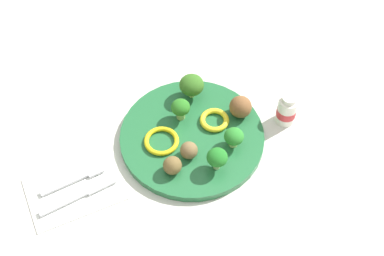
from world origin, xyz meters
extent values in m
plane|color=silver|center=(0.00, 0.00, 0.00)|extent=(4.00, 4.00, 0.00)
cylinder|color=#236638|center=(0.00, 0.00, 0.01)|extent=(0.28, 0.28, 0.02)
cylinder|color=#A7C780|center=(0.01, -0.09, 0.02)|extent=(0.01, 0.01, 0.02)
ellipsoid|color=#1F7022|center=(0.01, -0.09, 0.05)|extent=(0.04, 0.04, 0.03)
cylinder|color=#96BD66|center=(0.00, 0.05, 0.02)|extent=(0.02, 0.02, 0.02)
ellipsoid|color=#297120|center=(0.00, 0.05, 0.05)|extent=(0.04, 0.04, 0.03)
cylinder|color=#ABCC72|center=(0.06, -0.06, 0.02)|extent=(0.02, 0.02, 0.01)
ellipsoid|color=#297E2A|center=(0.06, -0.06, 0.04)|extent=(0.04, 0.04, 0.03)
cylinder|color=#ACC967|center=(0.05, 0.09, 0.02)|extent=(0.01, 0.01, 0.01)
ellipsoid|color=#33651F|center=(0.05, 0.09, 0.05)|extent=(0.05, 0.05, 0.04)
sphere|color=brown|center=(-0.03, -0.04, 0.03)|extent=(0.03, 0.03, 0.03)
sphere|color=brown|center=(-0.07, -0.06, 0.03)|extent=(0.03, 0.03, 0.03)
sphere|color=brown|center=(0.11, 0.00, 0.04)|extent=(0.04, 0.04, 0.04)
torus|color=yellow|center=(-0.06, 0.01, 0.02)|extent=(0.09, 0.09, 0.01)
torus|color=yellow|center=(0.05, 0.01, 0.02)|extent=(0.07, 0.07, 0.01)
cube|color=white|center=(-0.24, 0.00, 0.00)|extent=(0.18, 0.13, 0.01)
cube|color=silver|center=(-0.25, 0.02, 0.01)|extent=(0.09, 0.01, 0.01)
cube|color=silver|center=(-0.19, 0.02, 0.01)|extent=(0.03, 0.02, 0.01)
cube|color=silver|center=(-0.27, -0.02, 0.01)|extent=(0.09, 0.02, 0.01)
cube|color=silver|center=(-0.20, -0.02, 0.01)|extent=(0.06, 0.02, 0.01)
cylinder|color=white|center=(0.19, -0.05, 0.03)|extent=(0.04, 0.04, 0.06)
cylinder|color=red|center=(0.19, -0.05, 0.03)|extent=(0.04, 0.04, 0.02)
cylinder|color=silver|center=(0.19, -0.05, 0.07)|extent=(0.03, 0.03, 0.01)
camera|label=1|loc=(-0.27, -0.51, 0.81)|focal=47.55mm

